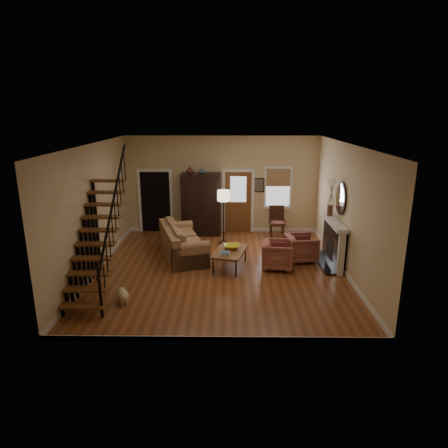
{
  "coord_description": "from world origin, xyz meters",
  "views": [
    {
      "loc": [
        0.22,
        -9.94,
        4.11
      ],
      "look_at": [
        0.1,
        0.4,
        1.15
      ],
      "focal_mm": 32.0,
      "sensor_mm": 36.0,
      "label": 1
    }
  ],
  "objects_px": {
    "armoire": "(201,204)",
    "coffee_table": "(230,259)",
    "armchair_left": "(278,255)",
    "floor_lamp": "(224,217)",
    "armchair_right": "(301,248)",
    "side_chair": "(277,222)",
    "sofa": "(183,242)"
  },
  "relations": [
    {
      "from": "floor_lamp",
      "to": "armchair_left",
      "type": "bearing_deg",
      "value": -54.47
    },
    {
      "from": "sofa",
      "to": "armchair_right",
      "type": "height_order",
      "value": "sofa"
    },
    {
      "from": "coffee_table",
      "to": "sofa",
      "type": "bearing_deg",
      "value": 147.9
    },
    {
      "from": "armchair_right",
      "to": "floor_lamp",
      "type": "relative_size",
      "value": 0.48
    },
    {
      "from": "sofa",
      "to": "coffee_table",
      "type": "relative_size",
      "value": 1.82
    },
    {
      "from": "floor_lamp",
      "to": "side_chair",
      "type": "relative_size",
      "value": 1.69
    },
    {
      "from": "armoire",
      "to": "armchair_left",
      "type": "height_order",
      "value": "armoire"
    },
    {
      "from": "armoire",
      "to": "floor_lamp",
      "type": "bearing_deg",
      "value": -51.69
    },
    {
      "from": "coffee_table",
      "to": "side_chair",
      "type": "height_order",
      "value": "side_chair"
    },
    {
      "from": "armoire",
      "to": "coffee_table",
      "type": "xyz_separation_m",
      "value": [
        0.96,
        -3.03,
        -0.8
      ]
    },
    {
      "from": "armchair_right",
      "to": "side_chair",
      "type": "bearing_deg",
      "value": 3.08
    },
    {
      "from": "armchair_right",
      "to": "floor_lamp",
      "type": "height_order",
      "value": "floor_lamp"
    },
    {
      "from": "side_chair",
      "to": "coffee_table",
      "type": "bearing_deg",
      "value": -119.34
    },
    {
      "from": "armchair_right",
      "to": "side_chair",
      "type": "relative_size",
      "value": 0.81
    },
    {
      "from": "armchair_left",
      "to": "side_chair",
      "type": "bearing_deg",
      "value": 1.45
    },
    {
      "from": "armchair_right",
      "to": "armchair_left",
      "type": "bearing_deg",
      "value": 120.74
    },
    {
      "from": "armoire",
      "to": "sofa",
      "type": "distance_m",
      "value": 2.29
    },
    {
      "from": "armoire",
      "to": "armchair_left",
      "type": "distance_m",
      "value": 3.84
    },
    {
      "from": "sofa",
      "to": "armchair_left",
      "type": "relative_size",
      "value": 2.87
    },
    {
      "from": "armoire",
      "to": "armchair_left",
      "type": "xyz_separation_m",
      "value": [
        2.24,
        -3.04,
        -0.68
      ]
    },
    {
      "from": "armchair_left",
      "to": "coffee_table",
      "type": "bearing_deg",
      "value": 96.96
    },
    {
      "from": "armchair_left",
      "to": "side_chair",
      "type": "xyz_separation_m",
      "value": [
        0.31,
        2.84,
        0.14
      ]
    },
    {
      "from": "armoire",
      "to": "coffee_table",
      "type": "height_order",
      "value": "armoire"
    },
    {
      "from": "side_chair",
      "to": "armchair_left",
      "type": "bearing_deg",
      "value": -96.14
    },
    {
      "from": "armchair_left",
      "to": "floor_lamp",
      "type": "bearing_deg",
      "value": 43.12
    },
    {
      "from": "sofa",
      "to": "armchair_left",
      "type": "height_order",
      "value": "sofa"
    },
    {
      "from": "floor_lamp",
      "to": "side_chair",
      "type": "distance_m",
      "value": 1.97
    },
    {
      "from": "sofa",
      "to": "side_chair",
      "type": "xyz_separation_m",
      "value": [
        2.95,
        1.97,
        0.07
      ]
    },
    {
      "from": "armchair_left",
      "to": "floor_lamp",
      "type": "relative_size",
      "value": 0.48
    },
    {
      "from": "armchair_left",
      "to": "side_chair",
      "type": "relative_size",
      "value": 0.8
    },
    {
      "from": "armchair_left",
      "to": "side_chair",
      "type": "height_order",
      "value": "side_chair"
    },
    {
      "from": "armoire",
      "to": "armchair_right",
      "type": "height_order",
      "value": "armoire"
    }
  ]
}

